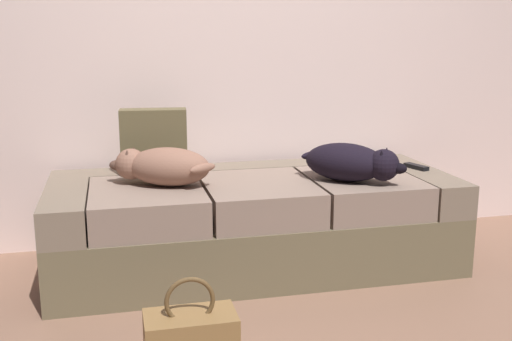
# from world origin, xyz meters

# --- Properties ---
(couch) EXTENTS (2.04, 0.84, 0.47)m
(couch) POSITION_xyz_m (0.00, 1.05, 0.23)
(couch) COLOR brown
(couch) RESTS_ON ground
(dog_tan) EXTENTS (0.52, 0.38, 0.19)m
(dog_tan) POSITION_xyz_m (-0.46, 1.01, 0.56)
(dog_tan) COLOR #8A5E4C
(dog_tan) RESTS_ON couch
(dog_dark) EXTENTS (0.48, 0.45, 0.19)m
(dog_dark) POSITION_xyz_m (0.46, 0.87, 0.56)
(dog_dark) COLOR black
(dog_dark) RESTS_ON couch
(tv_remote) EXTENTS (0.09, 0.16, 0.02)m
(tv_remote) POSITION_xyz_m (0.91, 1.06, 0.48)
(tv_remote) COLOR black
(tv_remote) RESTS_ON couch
(throw_pillow) EXTENTS (0.35, 0.15, 0.34)m
(throw_pillow) POSITION_xyz_m (-0.48, 1.27, 0.64)
(throw_pillow) COLOR brown
(throw_pillow) RESTS_ON couch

